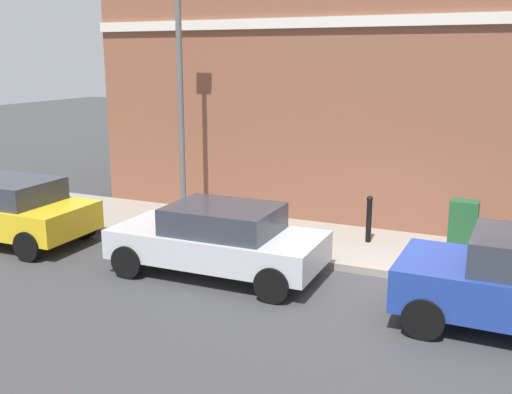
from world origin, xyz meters
TOP-DOWN VIEW (x-y plane):
  - ground at (0.00, 0.00)m, footprint 80.00×80.00m
  - sidewalk at (1.82, 6.00)m, footprint 2.77×30.00m
  - corner_building at (7.04, 3.41)m, footprint 7.78×10.82m
  - car_silver at (-0.70, 3.25)m, footprint 1.94×4.10m
  - car_yellow at (-0.80, 8.79)m, footprint 2.02×4.41m
  - utility_cabinet at (2.00, -0.93)m, footprint 0.46×0.61m
  - bollard_near_cabinet at (2.10, 1.03)m, footprint 0.14×0.14m
  - lamppost at (1.85, 5.59)m, footprint 0.20×0.44m

SIDE VIEW (x-z plane):
  - ground at x=0.00m, z-range 0.00..0.00m
  - sidewalk at x=1.82m, z-range 0.00..0.15m
  - utility_cabinet at x=2.00m, z-range 0.11..1.26m
  - bollard_near_cabinet at x=2.10m, z-range 0.19..1.22m
  - car_silver at x=-0.70m, z-range 0.03..1.42m
  - car_yellow at x=-0.80m, z-range 0.04..1.49m
  - lamppost at x=1.85m, z-range 0.44..6.16m
  - corner_building at x=7.04m, z-range 0.00..8.65m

